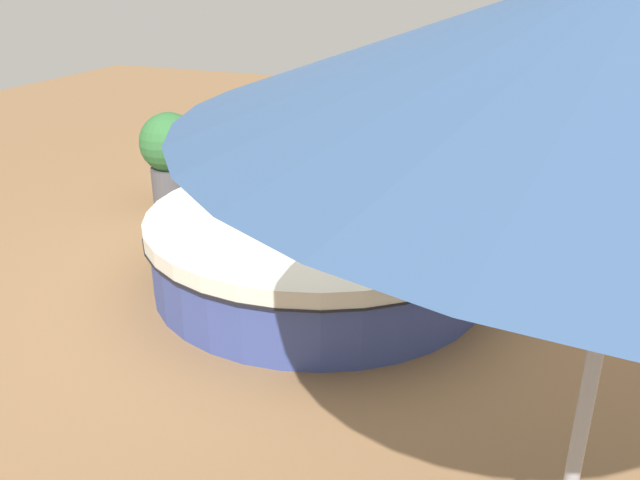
# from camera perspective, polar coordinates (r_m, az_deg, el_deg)

# --- Properties ---
(ground_plane) EXTENTS (16.00, 16.00, 0.00)m
(ground_plane) POSITION_cam_1_polar(r_m,az_deg,el_deg) (4.81, -0.00, -3.45)
(ground_plane) COLOR olive
(round_bed) EXTENTS (2.42, 2.42, 0.52)m
(round_bed) POSITION_cam_1_polar(r_m,az_deg,el_deg) (4.70, -0.00, -0.51)
(round_bed) COLOR #38478C
(round_bed) RESTS_ON ground_plane
(throw_pillow_0) EXTENTS (0.48, 0.31, 0.17)m
(throw_pillow_0) POSITION_cam_1_polar(r_m,az_deg,el_deg) (4.92, 6.31, 4.72)
(throw_pillow_0) COLOR beige
(throw_pillow_0) RESTS_ON round_bed
(throw_pillow_1) EXTENTS (0.44, 0.37, 0.18)m
(throw_pillow_1) POSITION_cam_1_polar(r_m,az_deg,el_deg) (5.21, 1.58, 5.92)
(throw_pillow_1) COLOR beige
(throw_pillow_1) RESTS_ON round_bed
(throw_pillow_2) EXTENTS (0.44, 0.32, 0.20)m
(throw_pillow_2) POSITION_cam_1_polar(r_m,az_deg,el_deg) (5.13, -4.30, 5.72)
(throw_pillow_2) COLOR beige
(throw_pillow_2) RESTS_ON round_bed
(planter) EXTENTS (0.54, 0.54, 0.90)m
(planter) POSITION_cam_1_polar(r_m,az_deg,el_deg) (6.15, -12.67, 7.09)
(planter) COLOR #4C4C51
(planter) RESTS_ON ground_plane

